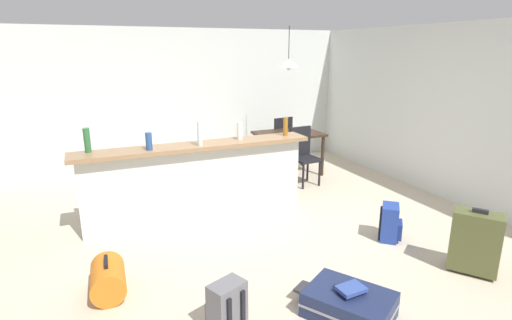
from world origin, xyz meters
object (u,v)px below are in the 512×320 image
Objects in this scene: backpack_blue at (390,223)px; suitcase_upright_olive at (475,242)px; dining_chair_far_side at (280,139)px; pendant_lamp at (289,63)px; suitcase_flat_navy at (349,304)px; dining_chair_near_partition at (303,153)px; dining_table at (289,138)px; backpack_grey at (227,308)px; bottle_green at (87,140)px; bottle_clear at (200,134)px; bottle_blue at (149,141)px; bottle_white at (240,131)px; duffel_bag_orange at (108,278)px; book_stack at (351,289)px; bottle_amber at (286,126)px.

suitcase_upright_olive reaches higher than backpack_blue.
suitcase_upright_olive is at bearing -73.89° from backpack_blue.
dining_chair_far_side reaches higher than suitcase_upright_olive.
suitcase_upright_olive is at bearing -87.59° from pendant_lamp.
pendant_lamp is at bearing 69.65° from suitcase_flat_navy.
suitcase_flat_navy is at bearing -113.59° from dining_chair_near_partition.
suitcase_flat_navy is at bearing -110.35° from pendant_lamp.
backpack_grey is (-2.38, -3.46, -0.44)m from dining_table.
bottle_green is 1.27m from bottle_clear.
backpack_grey is (0.19, -2.10, -0.90)m from bottle_blue.
bottle_white is at bearing -153.15° from dining_chair_near_partition.
book_stack is (1.80, -1.13, 0.10)m from duffel_bag_orange.
bottle_blue is at bearing 140.06° from suitcase_upright_olive.
backpack_blue is (0.61, -1.46, -0.93)m from bottle_amber.
bottle_white is 0.53× the size of backpack_blue.
bottle_blue is 0.82× the size of bottle_amber.
suitcase_upright_olive is at bearing -86.96° from dining_chair_near_partition.
bottle_white is (0.57, 0.13, -0.04)m from bottle_clear.
bottle_clear reaches higher than dining_chair_near_partition.
suitcase_upright_olive is at bearing 2.63° from book_stack.
dining_chair_far_side is (0.14, 1.09, 0.00)m from dining_chair_near_partition.
backpack_grey reaches higher than duffel_bag_orange.
dining_table is at bearing 27.89° from bottle_blue.
suitcase_upright_olive is at bearing -89.63° from dining_chair_far_side.
bottle_green reaches higher than dining_chair_near_partition.
pendant_lamp is 4.45m from duffel_bag_orange.
suitcase_flat_navy is (-1.50, -4.22, -0.41)m from dining_chair_far_side.
bottle_blue reaches higher than dining_chair_near_partition.
pendant_lamp is 0.80× the size of suitcase_flat_navy.
pendant_lamp reaches higher than bottle_blue.
bottle_green is at bearing -168.88° from dining_chair_near_partition.
dining_table is 4.25× the size of book_stack.
duffel_bag_orange is (-1.22, -1.17, -1.00)m from bottle_clear.
book_stack is (-1.26, -0.95, 0.05)m from backpack_blue.
bottle_blue reaches higher than dining_chair_far_side.
bottle_green is at bearing 171.20° from bottle_clear.
suitcase_upright_olive is (3.32, -1.06, 0.18)m from duffel_bag_orange.
book_stack is (1.84, -2.50, -0.89)m from bottle_green.
pendant_lamp is 3.24m from backpack_blue.
bottle_blue reaches higher than suitcase_flat_navy.
bottle_white is 2.92m from suitcase_upright_olive.
suitcase_flat_navy is 2.12m from duffel_bag_orange.
backpack_blue is at bearing 106.11° from suitcase_upright_olive.
bottle_amber is 0.27× the size of dining_chair_far_side.
backpack_blue is at bearing -26.44° from bottle_green.
backpack_grey is at bearing -101.26° from bottle_clear.
suitcase_upright_olive is (3.36, -2.43, -0.81)m from bottle_green.
bottle_blue is at bearing 62.73° from duffel_bag_orange.
bottle_amber is at bearing 110.36° from suitcase_upright_olive.
pendant_lamp is at bearing 55.83° from backpack_grey.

